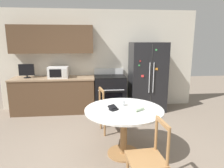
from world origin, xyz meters
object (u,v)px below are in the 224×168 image
(refrigerator, at_px, (147,77))
(microwave, at_px, (58,72))
(wallet, at_px, (113,108))
(countertop_tv, at_px, (27,70))
(candle_glass, at_px, (122,103))
(oven_range, at_px, (110,93))
(dining_chair_far, at_px, (109,111))
(dining_chair_near, at_px, (148,159))

(refrigerator, height_order, microwave, refrigerator)
(microwave, bearing_deg, wallet, -62.39)
(countertop_tv, bearing_deg, wallet, -49.21)
(candle_glass, bearing_deg, oven_range, 90.52)
(dining_chair_far, xyz_separation_m, wallet, (-0.03, -0.88, 0.36))
(candle_glass, bearing_deg, dining_chair_far, 101.87)
(refrigerator, relative_size, dining_chair_far, 1.96)
(oven_range, relative_size, microwave, 2.24)
(oven_range, distance_m, candle_glass, 2.00)
(microwave, relative_size, candle_glass, 5.32)
(refrigerator, bearing_deg, wallet, -118.17)
(dining_chair_near, distance_m, candle_glass, 1.08)
(microwave, bearing_deg, countertop_tv, 176.34)
(countertop_tv, bearing_deg, oven_range, -2.00)
(oven_range, bearing_deg, countertop_tv, 178.00)
(refrigerator, distance_m, dining_chair_near, 3.08)
(refrigerator, relative_size, microwave, 3.67)
(refrigerator, xyz_separation_m, microwave, (-2.27, 0.05, 0.16))
(oven_range, bearing_deg, dining_chair_far, -95.78)
(dining_chair_near, xyz_separation_m, dining_chair_far, (-0.30, 1.70, 0.00))
(candle_glass, bearing_deg, countertop_tv, 135.67)
(wallet, bearing_deg, dining_chair_far, 88.35)
(refrigerator, height_order, dining_chair_far, refrigerator)
(microwave, xyz_separation_m, countertop_tv, (-0.78, 0.05, 0.04))
(refrigerator, bearing_deg, dining_chair_near, -105.37)
(dining_chair_near, xyz_separation_m, wallet, (-0.33, 0.82, 0.36))
(countertop_tv, height_order, dining_chair_far, countertop_tv)
(refrigerator, relative_size, candle_glass, 19.51)
(dining_chair_near, bearing_deg, oven_range, -0.28)
(refrigerator, distance_m, dining_chair_far, 1.72)
(dining_chair_far, distance_m, candle_glass, 0.80)
(refrigerator, height_order, countertop_tv, refrigerator)
(microwave, bearing_deg, dining_chair_far, -48.11)
(countertop_tv, xyz_separation_m, dining_chair_near, (2.24, -3.04, -0.65))
(refrigerator, distance_m, countertop_tv, 3.06)
(dining_chair_near, bearing_deg, refrigerator, -18.98)
(dining_chair_far, height_order, wallet, dining_chair_far)
(dining_chair_near, bearing_deg, countertop_tv, 32.79)
(refrigerator, bearing_deg, dining_chair_far, -131.76)
(refrigerator, bearing_deg, oven_range, 178.32)
(candle_glass, bearing_deg, wallet, -133.49)
(oven_range, relative_size, wallet, 6.31)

